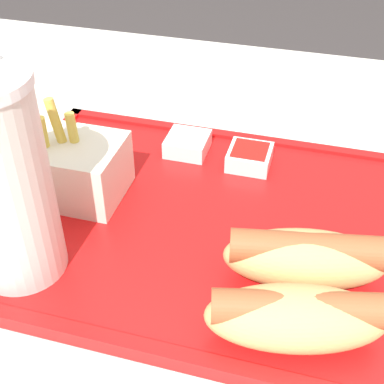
% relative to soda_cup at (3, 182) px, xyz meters
% --- Properties ---
extents(food_tray, '(0.39, 0.31, 0.01)m').
position_rel_soda_cup_xyz_m(food_tray, '(-0.12, -0.10, -0.09)').
color(food_tray, red).
rests_on(food_tray, dining_table).
extents(soda_cup, '(0.07, 0.07, 0.21)m').
position_rel_soda_cup_xyz_m(soda_cup, '(0.00, 0.00, 0.00)').
color(soda_cup, silver).
rests_on(soda_cup, food_tray).
extents(hot_dog_far, '(0.14, 0.08, 0.05)m').
position_rel_soda_cup_xyz_m(hot_dog_far, '(-0.23, 0.01, -0.06)').
color(hot_dog_far, tan).
rests_on(hot_dog_far, food_tray).
extents(hot_dog_near, '(0.14, 0.07, 0.05)m').
position_rel_soda_cup_xyz_m(hot_dog_near, '(-0.23, -0.05, -0.06)').
color(hot_dog_near, tan).
rests_on(hot_dog_near, food_tray).
extents(fries_carton, '(0.09, 0.07, 0.10)m').
position_rel_soda_cup_xyz_m(fries_carton, '(0.00, -0.10, -0.06)').
color(fries_carton, silver).
rests_on(fries_carton, food_tray).
extents(sauce_cup_mayo, '(0.04, 0.04, 0.02)m').
position_rel_soda_cup_xyz_m(sauce_cup_mayo, '(-0.08, -0.20, -0.08)').
color(sauce_cup_mayo, silver).
rests_on(sauce_cup_mayo, food_tray).
extents(sauce_cup_ketchup, '(0.04, 0.04, 0.02)m').
position_rel_soda_cup_xyz_m(sauce_cup_ketchup, '(-0.15, -0.20, -0.08)').
color(sauce_cup_ketchup, silver).
rests_on(sauce_cup_ketchup, food_tray).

